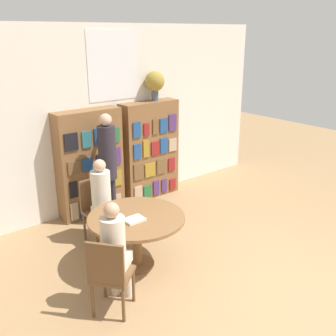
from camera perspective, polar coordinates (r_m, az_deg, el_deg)
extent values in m
plane|color=#9E7A51|center=(4.95, 15.41, -17.05)|extent=(16.00, 16.00, 0.00)
cube|color=silver|center=(6.70, -7.87, 7.25)|extent=(6.40, 0.06, 3.00)
cube|color=white|center=(6.55, -8.06, 14.48)|extent=(0.90, 0.01, 1.10)
cube|color=brown|center=(6.43, -11.27, 0.66)|extent=(1.08, 0.32, 1.73)
cube|color=tan|center=(6.36, -13.41, -6.16)|extent=(0.12, 0.02, 0.28)
cube|color=navy|center=(6.44, -12.09, -5.99)|extent=(0.13, 0.02, 0.23)
cube|color=maroon|center=(6.49, -10.81, -5.39)|extent=(0.09, 0.02, 0.29)
cube|color=navy|center=(6.56, -9.55, -5.11)|extent=(0.12, 0.02, 0.27)
cube|color=black|center=(6.63, -8.37, -4.73)|extent=(0.10, 0.02, 0.28)
cube|color=tan|center=(6.72, -7.20, -4.63)|extent=(0.09, 0.02, 0.22)
cube|color=black|center=(6.22, -13.53, -3.08)|extent=(0.12, 0.02, 0.26)
cube|color=tan|center=(6.31, -11.88, -2.70)|extent=(0.16, 0.02, 0.25)
cube|color=maroon|center=(6.38, -10.39, -2.26)|extent=(0.12, 0.02, 0.26)
cube|color=brown|center=(6.48, -8.81, -2.02)|extent=(0.12, 0.02, 0.22)
cube|color=olive|center=(6.57, -7.38, -1.47)|extent=(0.17, 0.02, 0.26)
cube|color=brown|center=(6.12, -13.50, 0.04)|extent=(0.20, 0.02, 0.21)
cube|color=navy|center=(6.21, -11.62, 0.48)|extent=(0.18, 0.02, 0.21)
cube|color=black|center=(6.32, -9.58, 1.03)|extent=(0.19, 0.02, 0.23)
cube|color=#4C2D6B|center=(6.43, -7.72, 1.69)|extent=(0.22, 0.02, 0.28)
cube|color=black|center=(5.99, -13.87, 3.68)|extent=(0.21, 0.02, 0.27)
cube|color=#2D707A|center=(6.10, -11.73, 4.07)|extent=(0.15, 0.02, 0.26)
cube|color=navy|center=(6.20, -9.89, 4.52)|extent=(0.19, 0.02, 0.27)
cube|color=#236638|center=(6.33, -7.91, 4.73)|extent=(0.21, 0.02, 0.23)
cube|color=brown|center=(7.03, -2.66, 2.64)|extent=(1.08, 0.32, 1.73)
cube|color=tan|center=(6.92, -4.32, -3.65)|extent=(0.16, 0.02, 0.26)
cube|color=#236638|center=(7.03, -3.01, -3.41)|extent=(0.15, 0.02, 0.22)
cube|color=#4C2D6B|center=(7.13, -1.73, -2.87)|extent=(0.12, 0.02, 0.26)
cube|color=#4C2D6B|center=(7.24, -0.57, -2.57)|extent=(0.11, 0.02, 0.25)
cube|color=maroon|center=(7.36, 0.66, -2.34)|extent=(0.13, 0.02, 0.21)
cube|color=brown|center=(6.78, -4.27, -0.55)|extent=(0.20, 0.02, 0.29)
cube|color=olive|center=(6.92, -2.64, -0.31)|extent=(0.21, 0.02, 0.24)
cube|color=brown|center=(7.06, -1.00, 0.24)|extent=(0.19, 0.02, 0.27)
cube|color=maroon|center=(7.21, 0.51, 0.53)|extent=(0.15, 0.02, 0.25)
cube|color=navy|center=(6.66, -4.49, 2.36)|extent=(0.14, 0.02, 0.27)
cube|color=olive|center=(6.76, -3.20, 2.79)|extent=(0.12, 0.02, 0.30)
cube|color=maroon|center=(6.88, -1.84, 2.87)|extent=(0.17, 0.02, 0.24)
cube|color=navy|center=(6.99, -0.60, 3.27)|extent=(0.17, 0.02, 0.28)
cube|color=tan|center=(7.12, 0.68, 3.38)|extent=(0.17, 0.02, 0.23)
cube|color=navy|center=(6.56, -4.55, 5.51)|extent=(0.15, 0.02, 0.26)
cube|color=maroon|center=(6.68, -3.14, 5.57)|extent=(0.11, 0.02, 0.22)
cube|color=brown|center=(6.78, -1.83, 6.02)|extent=(0.11, 0.02, 0.27)
cube|color=navy|center=(6.89, -0.62, 6.18)|extent=(0.17, 0.02, 0.25)
cube|color=#4C2D6B|center=(7.01, 0.66, 6.61)|extent=(0.17, 0.02, 0.30)
cylinder|color=#475166|center=(6.89, -1.92, 10.54)|extent=(0.12, 0.12, 0.20)
sphere|color=olive|center=(6.86, -1.94, 12.48)|extent=(0.34, 0.34, 0.34)
cylinder|color=brown|center=(5.26, -4.43, -13.72)|extent=(0.44, 0.44, 0.03)
cylinder|color=brown|center=(5.09, -4.53, -10.59)|extent=(0.12, 0.12, 0.63)
cylinder|color=brown|center=(4.93, -4.63, -7.20)|extent=(1.21, 1.21, 0.04)
cube|color=brown|center=(4.35, -8.04, -15.06)|extent=(0.56, 0.56, 0.04)
cube|color=brown|center=(4.08, -9.11, -13.58)|extent=(0.27, 0.34, 0.45)
cylinder|color=brown|center=(4.67, -9.18, -15.91)|extent=(0.04, 0.04, 0.41)
cylinder|color=brown|center=(4.57, -5.04, -16.59)|extent=(0.04, 0.04, 0.41)
cylinder|color=brown|center=(4.42, -10.89, -18.32)|extent=(0.04, 0.04, 0.41)
cylinder|color=brown|center=(4.31, -6.49, -19.14)|extent=(0.04, 0.04, 0.41)
cube|color=brown|center=(5.70, -9.82, -6.42)|extent=(0.41, 0.41, 0.04)
cube|color=brown|center=(5.74, -10.91, -3.61)|extent=(0.40, 0.05, 0.45)
cylinder|color=brown|center=(5.75, -7.33, -8.57)|extent=(0.04, 0.04, 0.41)
cylinder|color=brown|center=(5.59, -10.26, -9.58)|extent=(0.04, 0.04, 0.41)
cylinder|color=brown|center=(6.00, -9.17, -7.39)|extent=(0.04, 0.04, 0.41)
cylinder|color=brown|center=(5.86, -12.01, -8.31)|extent=(0.04, 0.04, 0.41)
cube|color=beige|center=(5.55, -9.10, -6.16)|extent=(0.28, 0.33, 0.12)
cylinder|color=beige|center=(5.49, -9.72, -2.96)|extent=(0.27, 0.27, 0.50)
sphere|color=tan|center=(5.38, -9.92, 0.36)|extent=(0.17, 0.17, 0.17)
cylinder|color=beige|center=(5.63, -7.68, -8.98)|extent=(0.10, 0.10, 0.45)
cylinder|color=beige|center=(5.56, -8.97, -9.43)|extent=(0.10, 0.10, 0.45)
cube|color=beige|center=(4.42, -7.44, -13.23)|extent=(0.41, 0.41, 0.12)
cylinder|color=beige|center=(4.20, -8.00, -10.21)|extent=(0.26, 0.26, 0.50)
sphere|color=tan|center=(4.04, -8.22, -6.09)|extent=(0.17, 0.17, 0.17)
cylinder|color=beige|center=(4.69, -7.67, -15.35)|extent=(0.10, 0.10, 0.45)
cylinder|color=beige|center=(4.64, -5.92, -15.63)|extent=(0.10, 0.10, 0.45)
cylinder|color=#28232D|center=(6.17, -8.92, -4.87)|extent=(0.10, 0.10, 0.75)
cylinder|color=#28232D|center=(6.23, -7.97, -4.60)|extent=(0.10, 0.10, 0.75)
cylinder|color=#28232D|center=(5.93, -8.81, 2.21)|extent=(0.27, 0.27, 0.82)
sphere|color=tan|center=(5.80, -9.06, 6.92)|extent=(0.18, 0.18, 0.18)
cylinder|color=#28232D|center=(6.12, -9.48, 4.70)|extent=(0.07, 0.30, 0.07)
cube|color=silver|center=(4.81, -4.93, -7.48)|extent=(0.24, 0.18, 0.03)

